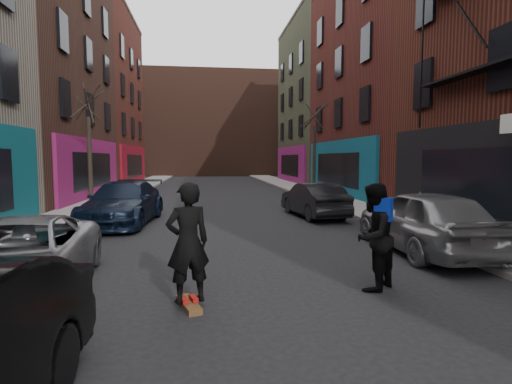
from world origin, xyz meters
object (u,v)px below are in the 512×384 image
object	(u,v)px
parked_right_far	(424,220)
pedestrian	(373,236)
skateboard	(189,305)
parked_left_far	(17,257)
skateboarder	(188,243)
tree_left_far	(89,137)
tree_right_far	(314,141)
parked_left_end	(123,203)
parked_right_end	(314,200)

from	to	relation	value
parked_right_far	pedestrian	size ratio (longest dim) A/B	2.47
skateboard	pedestrian	world-z (taller)	pedestrian
parked_left_far	pedestrian	bearing A→B (deg)	-10.14
skateboarder	pedestrian	bearing A→B (deg)	170.29
tree_left_far	skateboarder	xyz separation A→B (m)	(5.00, -13.10, -2.32)
pedestrian	skateboarder	bearing A→B (deg)	-33.20
tree_right_far	parked_left_far	distance (m)	21.05
tree_right_far	parked_left_far	xyz separation A→B (m)	(-10.40, -18.07, -2.86)
skateboard	parked_left_end	bearing A→B (deg)	89.10
tree_left_far	parked_left_end	bearing A→B (deg)	-62.50
tree_right_far	parked_right_far	world-z (taller)	tree_right_far
parked_left_end	pedestrian	size ratio (longest dim) A/B	2.74
parked_left_far	parked_right_far	bearing A→B (deg)	7.83
tree_right_far	pedestrian	bearing A→B (deg)	-102.41
parked_left_end	skateboarder	distance (m)	9.03
tree_left_far	parked_right_far	size ratio (longest dim) A/B	1.35
tree_left_far	pedestrian	distance (m)	15.29
tree_left_far	skateboard	world-z (taller)	tree_left_far
tree_right_far	parked_right_end	size ratio (longest dim) A/B	1.60
parked_right_end	tree_right_far	bearing A→B (deg)	-112.10
parked_left_end	skateboard	xyz separation A→B (m)	(2.67, -8.62, -0.72)
tree_right_far	parked_right_far	bearing A→B (deg)	-95.70
skateboarder	pedestrian	distance (m)	3.34
tree_left_far	parked_left_far	xyz separation A→B (m)	(2.00, -12.07, -2.71)
parked_left_end	skateboard	distance (m)	9.05
tree_left_far	parked_right_end	world-z (taller)	tree_left_far
parked_left_end	pedestrian	bearing A→B (deg)	-48.89
tree_left_far	parked_right_far	bearing A→B (deg)	-42.86
parked_left_far	tree_right_far	bearing A→B (deg)	54.79
pedestrian	tree_right_far	bearing A→B (deg)	-144.01
parked_left_end	parked_right_end	world-z (taller)	parked_left_end
skateboarder	parked_left_end	bearing A→B (deg)	-90.90
parked_left_far	parked_left_end	bearing A→B (deg)	82.16
tree_left_far	parked_left_end	distance (m)	5.69
parked_right_far	pedestrian	xyz separation A→B (m)	(-2.49, -2.59, 0.16)
parked_right_far	parked_right_end	xyz separation A→B (m)	(-1.12, 6.33, -0.12)
tree_left_far	parked_right_far	xyz separation A→B (m)	(10.80, -10.02, -2.56)
parked_left_far	skateboard	bearing A→B (deg)	-24.09
parked_left_end	pedestrian	distance (m)	10.09
skateboarder	skateboard	bearing A→B (deg)	180.00
tree_left_far	skateboard	xyz separation A→B (m)	(5.00, -13.10, -3.33)
parked_left_far	parked_left_end	xyz separation A→B (m)	(0.34, 7.59, 0.10)
parked_right_far	skateboarder	size ratio (longest dim) A/B	2.50
parked_right_far	pedestrian	distance (m)	3.60
parked_right_end	skateboarder	xyz separation A→B (m)	(-4.68, -9.40, 0.36)
parked_left_end	skateboarder	size ratio (longest dim) A/B	2.77
parked_right_end	skateboard	bearing A→B (deg)	57.15
tree_left_far	parked_left_end	size ratio (longest dim) A/B	1.22
skateboard	skateboarder	world-z (taller)	skateboarder
parked_left_far	pedestrian	world-z (taller)	pedestrian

